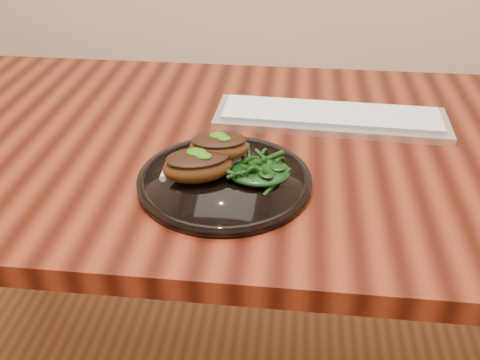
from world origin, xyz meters
name	(u,v)px	position (x,y,z in m)	size (l,w,h in m)	color
desk	(258,176)	(0.00, 0.00, 0.67)	(1.60, 0.80, 0.75)	black
plate	(225,180)	(-0.04, -0.16, 0.76)	(0.29, 0.29, 0.02)	black
lamb_chop_front	(198,165)	(-0.09, -0.17, 0.79)	(0.14, 0.11, 0.05)	#49260E
lamb_chop_back	(219,146)	(-0.06, -0.13, 0.81)	(0.11, 0.08, 0.05)	#49260E
herb_smear	(209,155)	(-0.08, -0.10, 0.77)	(0.08, 0.05, 0.00)	#1A4D08
greens_heap	(259,168)	(0.01, -0.16, 0.78)	(0.11, 0.10, 0.04)	black
keyboard	(331,117)	(0.14, 0.09, 0.76)	(0.48, 0.16, 0.02)	silver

